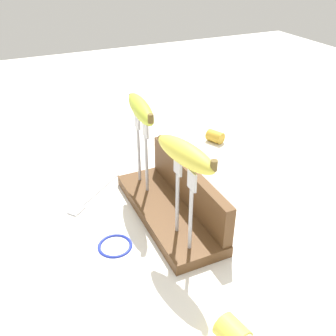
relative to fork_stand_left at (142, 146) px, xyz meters
name	(u,v)px	position (x,y,z in m)	size (l,w,h in m)	color
ground_plane	(168,216)	(0.11, 0.02, -0.13)	(3.00, 3.00, 0.00)	silver
wooden_board	(168,211)	(0.11, 0.02, -0.12)	(0.34, 0.12, 0.02)	brown
board_backstop	(189,185)	(0.11, 0.07, -0.06)	(0.33, 0.02, 0.09)	brown
fork_stand_left	(142,146)	(0.00, 0.00, 0.00)	(0.07, 0.01, 0.17)	#B2B2B7
fork_stand_right	(184,196)	(0.21, 0.00, 0.00)	(0.08, 0.01, 0.17)	#B2B2B7
banana_raised_left	(141,108)	(0.00, 0.00, 0.09)	(0.17, 0.05, 0.04)	#B2C138
banana_raised_right	(185,154)	(0.21, 0.00, 0.09)	(0.16, 0.07, 0.04)	#DBD147
fork_fallen_near	(90,197)	(-0.03, -0.12, -0.13)	(0.13, 0.16, 0.01)	#B2B2B7
banana_chunk_near	(233,334)	(0.43, -0.02, -0.11)	(0.05, 0.05, 0.04)	#DBD147
banana_chunk_far	(215,136)	(-0.17, 0.30, -0.11)	(0.06, 0.05, 0.04)	gold
wire_coil	(115,245)	(0.15, -0.12, -0.13)	(0.07, 0.07, 0.01)	#1E2DA5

